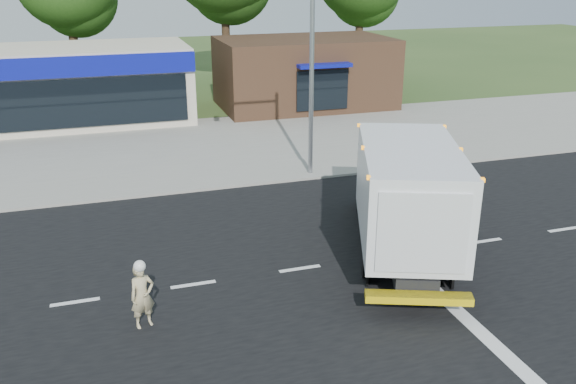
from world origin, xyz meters
name	(u,v)px	position (x,y,z in m)	size (l,w,h in m)	color
ground	(300,269)	(0.00, 0.00, 0.00)	(120.00, 120.00, 0.00)	#385123
road_asphalt	(300,269)	(0.00, 0.00, 0.00)	(60.00, 14.00, 0.02)	black
sidewalk	(235,176)	(0.00, 8.20, 0.06)	(60.00, 2.40, 0.12)	gray
parking_apron	(208,140)	(0.00, 14.00, 0.01)	(60.00, 9.00, 0.02)	gray
lane_markings	(364,284)	(1.35, -1.35, 0.02)	(55.20, 7.00, 0.01)	silver
ems_box_truck	(404,188)	(3.22, 0.19, 2.01)	(5.07, 8.19, 3.48)	black
emergency_worker	(142,294)	(-4.40, -1.60, 0.85)	(0.67, 0.54, 1.71)	tan
retail_strip_mall	(14,88)	(-9.00, 19.93, 2.01)	(18.00, 6.20, 4.00)	beige
brown_storefront	(305,72)	(7.00, 19.98, 2.00)	(10.00, 6.70, 4.00)	#382316
traffic_signal_pole	(296,53)	(2.35, 7.60, 4.92)	(3.51, 0.25, 8.00)	gray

